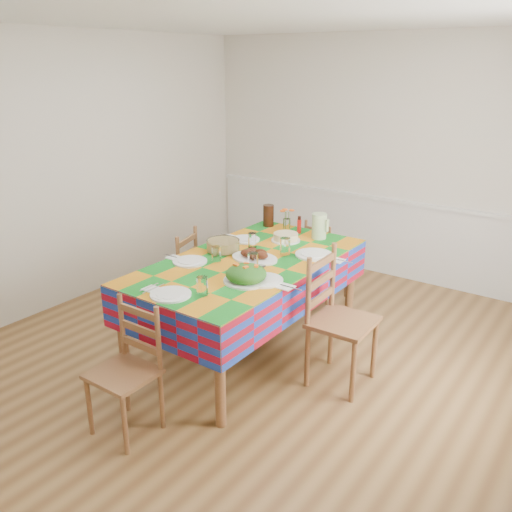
{
  "coord_description": "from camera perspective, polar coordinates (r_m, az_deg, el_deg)",
  "views": [
    {
      "loc": [
        2.41,
        -3.3,
        2.39
      ],
      "look_at": [
        0.01,
        0.05,
        0.9
      ],
      "focal_mm": 38.0,
      "sensor_mm": 36.0,
      "label": 1
    }
  ],
  "objects": [
    {
      "name": "chair_right",
      "position": [
        4.22,
        8.56,
        -6.68
      ],
      "size": [
        0.46,
        0.48,
        1.06
      ],
      "rotation": [
        0.0,
        0.0,
        1.6
      ],
      "color": "brown",
      "rests_on": "room"
    },
    {
      "name": "flower_vase",
      "position": [
        5.27,
        3.24,
        3.68
      ],
      "size": [
        0.14,
        0.12,
        0.23
      ],
      "color": "white",
      "rests_on": "dining_table"
    },
    {
      "name": "wainscot",
      "position": [
        6.55,
        12.43,
        2.49
      ],
      "size": [
        4.41,
        0.06,
        0.92
      ],
      "color": "silver",
      "rests_on": "room"
    },
    {
      "name": "setting_right_far",
      "position": [
        4.61,
        5.1,
        0.44
      ],
      "size": [
        0.6,
        0.35,
        0.15
      ],
      "rotation": [
        0.0,
        0.0,
        -1.57
      ],
      "color": "white",
      "rests_on": "dining_table"
    },
    {
      "name": "setting_near_head",
      "position": [
        3.86,
        -7.86,
        -3.7
      ],
      "size": [
        0.47,
        0.32,
        0.14
      ],
      "color": "white",
      "rests_on": "dining_table"
    },
    {
      "name": "setting_left_far",
      "position": [
        4.93,
        -0.95,
        1.75
      ],
      "size": [
        0.49,
        0.29,
        0.13
      ],
      "rotation": [
        0.0,
        0.0,
        1.57
      ],
      "color": "white",
      "rests_on": "dining_table"
    },
    {
      "name": "pasta_bowl",
      "position": [
        4.7,
        -3.48,
        1.09
      ],
      "size": [
        0.29,
        0.29,
        0.1
      ],
      "color": "white",
      "rests_on": "dining_table"
    },
    {
      "name": "setting_left_near",
      "position": [
        4.47,
        -6.03,
        -0.28
      ],
      "size": [
        0.52,
        0.31,
        0.14
      ],
      "rotation": [
        0.0,
        0.0,
        1.57
      ],
      "color": "white",
      "rests_on": "dining_table"
    },
    {
      "name": "name_card",
      "position": [
        3.81,
        -10.36,
        -4.47
      ],
      "size": [
        0.09,
        0.03,
        0.02
      ],
      "primitive_type": "cube",
      "color": "white",
      "rests_on": "dining_table"
    },
    {
      "name": "tea_pitcher",
      "position": [
        5.41,
        1.32,
        4.29
      ],
      "size": [
        0.11,
        0.11,
        0.22
      ],
      "primitive_type": "cylinder",
      "color": "black",
      "rests_on": "dining_table"
    },
    {
      "name": "cake",
      "position": [
        4.98,
        3.15,
        1.98
      ],
      "size": [
        0.27,
        0.27,
        0.07
      ],
      "color": "white",
      "rests_on": "dining_table"
    },
    {
      "name": "serving_utensils",
      "position": [
        4.34,
        0.3,
        -1.13
      ],
      "size": [
        0.16,
        0.36,
        0.01
      ],
      "color": "black",
      "rests_on": "dining_table"
    },
    {
      "name": "dining_table",
      "position": [
        4.54,
        -0.86,
        -1.52
      ],
      "size": [
        1.15,
        2.14,
        0.83
      ],
      "color": "brown",
      "rests_on": "room"
    },
    {
      "name": "hot_sauce",
      "position": [
        5.2,
        4.57,
        3.3
      ],
      "size": [
        0.04,
        0.04,
        0.17
      ],
      "primitive_type": "cylinder",
      "color": "red",
      "rests_on": "dining_table"
    },
    {
      "name": "chair_left",
      "position": [
        5.17,
        -8.45,
        -2.3
      ],
      "size": [
        0.49,
        0.5,
        0.94
      ],
      "rotation": [
        0.0,
        0.0,
        -1.3
      ],
      "color": "brown",
      "rests_on": "room"
    },
    {
      "name": "chair_far",
      "position": [
        5.73,
        7.16,
        -0.46
      ],
      "size": [
        0.44,
        0.43,
        0.85
      ],
      "rotation": [
        0.0,
        0.0,
        2.92
      ],
      "color": "brown",
      "rests_on": "room"
    },
    {
      "name": "room",
      "position": [
        4.22,
        -0.51,
        5.58
      ],
      "size": [
        4.58,
        5.08,
        2.78
      ],
      "color": "brown",
      "rests_on": "ground"
    },
    {
      "name": "setting_right_near",
      "position": [
        4.13,
        0.44,
        -1.85
      ],
      "size": [
        0.57,
        0.33,
        0.15
      ],
      "rotation": [
        0.0,
        0.0,
        -1.57
      ],
      "color": "white",
      "rests_on": "dining_table"
    },
    {
      "name": "green_pitcher",
      "position": [
        5.06,
        6.67,
        3.15
      ],
      "size": [
        0.14,
        0.14,
        0.23
      ],
      "primitive_type": "cylinder",
      "color": "#A9C78C",
      "rests_on": "dining_table"
    },
    {
      "name": "salad_platter",
      "position": [
        4.05,
        -1.05,
        -1.98
      ],
      "size": [
        0.34,
        0.34,
        0.14
      ],
      "color": "white",
      "rests_on": "dining_table"
    },
    {
      "name": "meat_platter",
      "position": [
        4.51,
        -0.15,
        0.05
      ],
      "size": [
        0.41,
        0.3,
        0.08
      ],
      "color": "white",
      "rests_on": "dining_table"
    },
    {
      "name": "chair_near",
      "position": [
        3.78,
        -13.36,
        -11.65
      ],
      "size": [
        0.41,
        0.39,
        0.91
      ],
      "rotation": [
        0.0,
        0.0,
        0.01
      ],
      "color": "brown",
      "rests_on": "room"
    }
  ]
}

